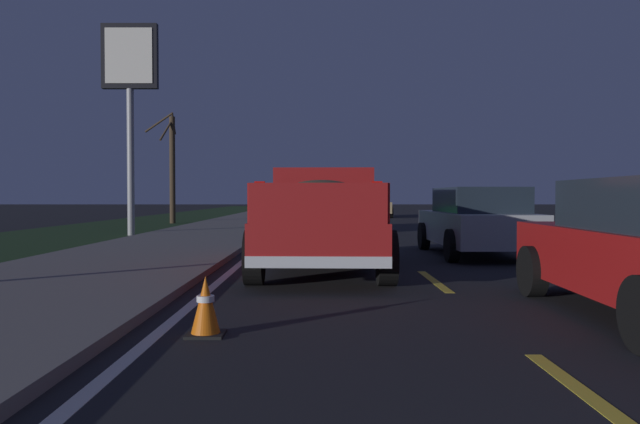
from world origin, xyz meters
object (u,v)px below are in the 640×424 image
at_px(sedan_green, 321,211).
at_px(sedan_silver, 477,221).
at_px(sedan_tan, 375,205).
at_px(gas_price_sign, 130,76).
at_px(pickup_truck, 323,216).
at_px(traffic_cone_near, 206,306).
at_px(bare_tree_far, 172,166).

relative_size(sedan_green, sedan_silver, 0.99).
height_order(sedan_tan, gas_price_sign, gas_price_sign).
relative_size(pickup_truck, sedan_silver, 1.24).
height_order(gas_price_sign, traffic_cone_near, gas_price_sign).
height_order(sedan_green, traffic_cone_near, sedan_green).
distance_m(sedan_tan, traffic_cone_near, 33.16).
xyz_separation_m(pickup_truck, sedan_silver, (2.78, -3.50, -0.20)).
xyz_separation_m(sedan_green, traffic_cone_near, (-17.48, 1.15, -0.50)).
bearing_deg(sedan_green, sedan_tan, -12.64).
xyz_separation_m(sedan_green, gas_price_sign, (-2.59, 6.54, 4.65)).
bearing_deg(traffic_cone_near, sedan_silver, -30.48).
relative_size(sedan_silver, traffic_cone_near, 7.65).
relative_size(sedan_tan, traffic_cone_near, 7.63).
xyz_separation_m(sedan_silver, bare_tree_far, (16.18, 10.90, 2.05)).
xyz_separation_m(pickup_truck, bare_tree_far, (18.97, 7.40, 1.86)).
bearing_deg(pickup_truck, traffic_cone_near, 167.23).
bearing_deg(sedan_green, pickup_truck, -179.96).
bearing_deg(sedan_tan, bare_tree_far, 128.87).
distance_m(pickup_truck, sedan_silver, 4.48).
xyz_separation_m(bare_tree_far, traffic_cone_near, (-24.10, -6.23, -2.55)).
xyz_separation_m(sedan_silver, gas_price_sign, (6.97, 10.04, 4.65)).
relative_size(pickup_truck, bare_tree_far, 1.00).
bearing_deg(bare_tree_far, gas_price_sign, -174.71).
bearing_deg(sedan_tan, sedan_green, 167.36).
distance_m(pickup_truck, traffic_cone_near, 5.31).
bearing_deg(sedan_green, sedan_silver, -159.85).
bearing_deg(traffic_cone_near, gas_price_sign, 19.87).
bearing_deg(pickup_truck, sedan_tan, -7.06).
xyz_separation_m(sedan_tan, sedan_green, (-15.35, 3.44, 0.00)).
distance_m(pickup_truck, sedan_tan, 27.91).
distance_m(sedan_green, traffic_cone_near, 17.53).
relative_size(sedan_silver, bare_tree_far, 0.81).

